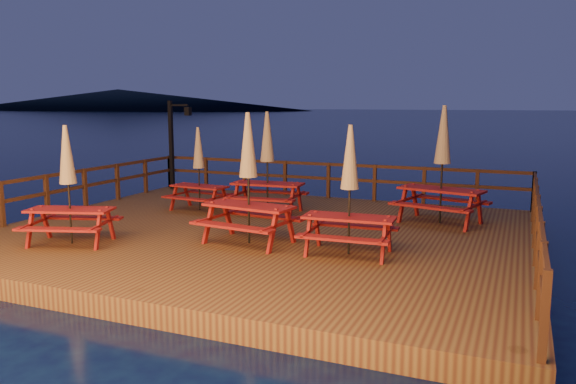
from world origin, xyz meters
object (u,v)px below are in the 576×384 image
lamp_post (175,137)px  picnic_table_1 (267,161)px  picnic_table_0 (199,167)px  picnic_table_2 (350,188)px

lamp_post → picnic_table_1: 5.33m
picnic_table_0 → picnic_table_2: bearing=-23.1°
lamp_post → picnic_table_0: 4.11m
picnic_table_1 → picnic_table_2: (3.22, -3.20, -0.09)m
lamp_post → picnic_table_1: (4.65, -2.59, -0.39)m
lamp_post → picnic_table_2: bearing=-36.4°
picnic_table_1 → picnic_table_2: size_ratio=1.07×
lamp_post → picnic_table_2: size_ratio=1.19×
lamp_post → picnic_table_0: lamp_post is taller
lamp_post → picnic_table_2: 9.78m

